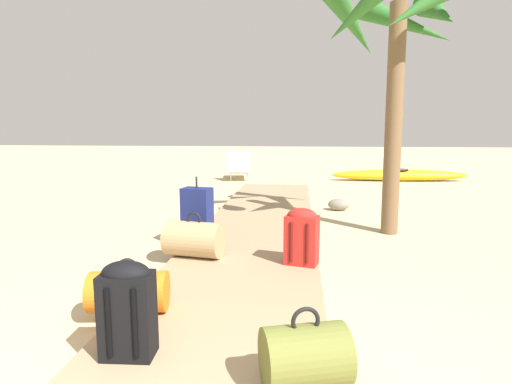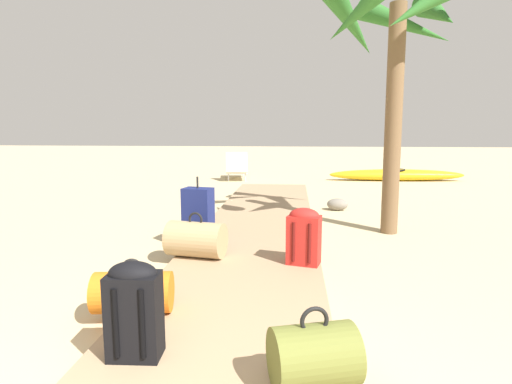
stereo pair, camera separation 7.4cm
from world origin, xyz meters
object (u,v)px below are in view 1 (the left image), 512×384
object	(u,v)px
duffel_bag_olive	(305,356)
backpack_red	(302,235)
palm_tree_far_right	(394,33)
backpack_black	(127,307)
duffel_bag_tan	(194,239)
lounge_chair	(239,168)
kayak	(399,175)
suitcase_navy	(197,215)
duffel_bag_orange	(129,291)

from	to	relation	value
duffel_bag_olive	backpack_red	size ratio (longest dim) A/B	0.91
duffel_bag_olive	palm_tree_far_right	world-z (taller)	palm_tree_far_right
backpack_black	duffel_bag_olive	world-z (taller)	backpack_black
duffel_bag_tan	lounge_chair	world-z (taller)	lounge_chair
palm_tree_far_right	lounge_chair	xyz separation A→B (m)	(-3.02, 6.04, -2.46)
backpack_red	kayak	distance (m)	8.47
backpack_black	palm_tree_far_right	xyz separation A→B (m)	(2.31, 3.77, 2.38)
duffel_bag_tan	backpack_black	distance (m)	2.07
suitcase_navy	lounge_chair	size ratio (longest dim) A/B	0.52
suitcase_navy	duffel_bag_olive	size ratio (longest dim) A/B	1.52
suitcase_navy	palm_tree_far_right	world-z (taller)	palm_tree_far_right
duffel_bag_tan	suitcase_navy	bearing A→B (deg)	100.53
palm_tree_far_right	kayak	bearing A→B (deg)	75.32
lounge_chair	suitcase_navy	bearing A→B (deg)	-85.98
duffel_bag_olive	kayak	size ratio (longest dim) A/B	0.14
backpack_red	palm_tree_far_right	xyz separation A→B (m)	(1.22, 1.84, 2.39)
suitcase_navy	duffel_bag_tan	bearing A→B (deg)	-79.47
duffel_bag_orange	kayak	distance (m)	10.18
duffel_bag_tan	backpack_red	xyz separation A→B (m)	(1.19, -0.14, 0.12)
duffel_bag_orange	kayak	size ratio (longest dim) A/B	0.16
duffel_bag_orange	duffel_bag_tan	bearing A→B (deg)	83.74
lounge_chair	palm_tree_far_right	bearing A→B (deg)	-63.42
backpack_black	duffel_bag_orange	world-z (taller)	backpack_black
suitcase_navy	backpack_red	xyz separation A→B (m)	(1.30, -0.75, -0.03)
duffel_bag_olive	backpack_red	bearing A→B (deg)	90.21
backpack_black	suitcase_navy	xyz separation A→B (m)	(-0.22, 2.67, 0.02)
duffel_bag_tan	palm_tree_far_right	xyz separation A→B (m)	(2.41, 1.70, 2.51)
backpack_black	suitcase_navy	distance (m)	2.68
suitcase_navy	lounge_chair	world-z (taller)	suitcase_navy
duffel_bag_tan	suitcase_navy	distance (m)	0.64
duffel_bag_tan	backpack_black	bearing A→B (deg)	-87.17
kayak	duffel_bag_olive	bearing A→B (deg)	-105.61
duffel_bag_olive	backpack_red	xyz separation A→B (m)	(-0.01, 2.12, 0.14)
duffel_bag_orange	duffel_bag_olive	size ratio (longest dim) A/B	1.16
backpack_black	lounge_chair	bearing A→B (deg)	94.18
palm_tree_far_right	lounge_chair	bearing A→B (deg)	116.58
palm_tree_far_right	kayak	xyz separation A→B (m)	(1.61, 6.14, -2.62)
duffel_bag_tan	kayak	bearing A→B (deg)	62.88
backpack_red	palm_tree_far_right	distance (m)	3.26
suitcase_navy	duffel_bag_olive	distance (m)	3.16
duffel_bag_orange	palm_tree_far_right	size ratio (longest dim) A/B	0.18
duffel_bag_tan	duffel_bag_orange	xyz separation A→B (m)	(-0.16, -1.44, -0.04)
kayak	backpack_black	bearing A→B (deg)	-111.56
duffel_bag_orange	palm_tree_far_right	bearing A→B (deg)	50.76
duffel_bag_olive	palm_tree_far_right	size ratio (longest dim) A/B	0.15
duffel_bag_olive	suitcase_navy	bearing A→B (deg)	114.49
backpack_black	lounge_chair	xyz separation A→B (m)	(-0.72, 9.81, -0.08)
duffel_bag_orange	lounge_chair	distance (m)	9.20
backpack_black	lounge_chair	size ratio (longest dim) A/B	0.39
backpack_red	lounge_chair	world-z (taller)	lounge_chair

